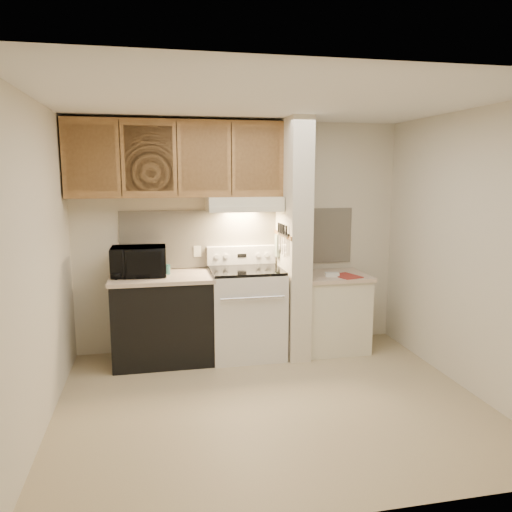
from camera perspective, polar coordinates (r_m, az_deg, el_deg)
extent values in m
plane|color=tan|center=(4.47, 1.73, -16.30)|extent=(3.60, 3.60, 0.00)
plane|color=white|center=(4.07, 1.92, 17.30)|extent=(3.60, 3.60, 0.00)
cube|color=beige|center=(5.54, -1.81, 2.26)|extent=(3.60, 2.50, 0.02)
cube|color=beige|center=(4.07, -23.66, -1.17)|extent=(0.02, 3.00, 2.50)
cube|color=beige|center=(4.83, 23.04, 0.44)|extent=(0.02, 3.00, 2.50)
cube|color=beige|center=(5.53, -1.79, 2.09)|extent=(2.60, 0.02, 0.63)
cube|color=silver|center=(5.37, -1.13, -6.59)|extent=(0.76, 0.65, 0.92)
cube|color=black|center=(5.06, -0.46, -7.13)|extent=(0.50, 0.01, 0.30)
cylinder|color=silver|center=(4.96, -0.38, -4.82)|extent=(0.65, 0.02, 0.02)
cube|color=black|center=(5.26, -1.15, -1.61)|extent=(0.74, 0.64, 0.03)
cube|color=silver|center=(5.51, -1.69, 0.12)|extent=(0.76, 0.08, 0.20)
cube|color=black|center=(5.47, -1.62, 0.05)|extent=(0.10, 0.01, 0.04)
cylinder|color=silver|center=(5.43, -4.52, -0.05)|extent=(0.05, 0.02, 0.05)
cylinder|color=silver|center=(5.44, -3.48, -0.02)|extent=(0.05, 0.02, 0.05)
cylinder|color=silver|center=(5.50, 0.23, 0.11)|extent=(0.05, 0.02, 0.05)
cylinder|color=silver|center=(5.53, 1.25, 0.14)|extent=(0.05, 0.02, 0.05)
cube|color=black|center=(5.30, -10.61, -7.24)|extent=(1.00, 0.63, 0.87)
cube|color=beige|center=(5.19, -10.76, -2.43)|extent=(1.04, 0.67, 0.04)
cube|color=black|center=(5.29, -13.56, -2.00)|extent=(0.22, 0.11, 0.01)
cylinder|color=#28605B|center=(5.25, -10.26, -1.51)|extent=(0.10, 0.10, 0.10)
cube|color=beige|center=(5.48, -6.71, 0.53)|extent=(0.08, 0.01, 0.12)
imported|color=black|center=(5.19, -13.26, -0.59)|extent=(0.55, 0.38, 0.30)
cube|color=beige|center=(5.32, 4.27, 1.93)|extent=(0.22, 0.70, 2.50)
cube|color=olive|center=(5.28, 3.06, 2.44)|extent=(0.01, 0.70, 0.04)
cube|color=black|center=(5.23, 3.14, 2.59)|extent=(0.02, 0.42, 0.04)
cube|color=silver|center=(5.08, 3.47, 1.25)|extent=(0.01, 0.03, 0.16)
cylinder|color=black|center=(5.07, 3.48, 2.93)|extent=(0.02, 0.02, 0.10)
cube|color=silver|center=(5.15, 3.26, 1.25)|extent=(0.01, 0.04, 0.18)
cylinder|color=black|center=(5.16, 3.20, 3.05)|extent=(0.02, 0.02, 0.10)
cube|color=silver|center=(5.23, 3.02, 1.27)|extent=(0.01, 0.04, 0.20)
cylinder|color=black|center=(5.23, 2.98, 3.15)|extent=(0.02, 0.02, 0.10)
cube|color=silver|center=(5.32, 2.77, 1.63)|extent=(0.01, 0.04, 0.16)
cylinder|color=black|center=(5.29, 2.83, 3.21)|extent=(0.02, 0.02, 0.10)
cube|color=silver|center=(5.38, 2.60, 1.61)|extent=(0.01, 0.04, 0.18)
cylinder|color=black|center=(5.37, 2.60, 3.31)|extent=(0.02, 0.02, 0.10)
cube|color=gray|center=(5.46, 2.43, 1.18)|extent=(0.03, 0.10, 0.24)
cube|color=beige|center=(5.63, 8.69, -6.51)|extent=(0.70, 0.60, 0.81)
cube|color=beige|center=(5.53, 8.80, -2.28)|extent=(0.74, 0.64, 0.04)
cube|color=maroon|center=(5.44, 10.30, -2.25)|extent=(0.30, 0.35, 0.01)
cube|color=white|center=(5.41, 8.69, -2.10)|extent=(0.16, 0.12, 0.04)
cube|color=beige|center=(5.29, -1.42, 6.00)|extent=(0.78, 0.44, 0.15)
cube|color=beige|center=(5.09, -0.99, 5.35)|extent=(0.78, 0.04, 0.06)
cube|color=olive|center=(5.25, -9.10, 10.88)|extent=(2.18, 0.33, 0.77)
cube|color=olive|center=(5.12, -18.35, 10.56)|extent=(0.46, 0.01, 0.63)
cube|color=black|center=(5.09, -15.25, 10.72)|extent=(0.01, 0.01, 0.73)
cube|color=olive|center=(5.08, -12.13, 10.84)|extent=(0.46, 0.01, 0.63)
cube|color=black|center=(5.09, -9.01, 10.93)|extent=(0.01, 0.01, 0.73)
cube|color=olive|center=(5.11, -5.90, 10.99)|extent=(0.46, 0.01, 0.63)
cube|color=black|center=(5.15, -2.82, 11.02)|extent=(0.01, 0.01, 0.73)
cube|color=olive|center=(5.20, 0.20, 11.01)|extent=(0.46, 0.01, 0.63)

